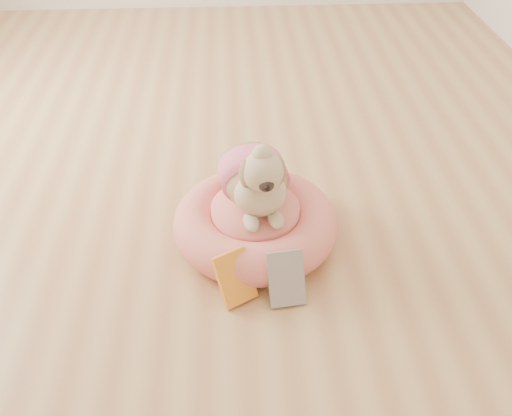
{
  "coord_description": "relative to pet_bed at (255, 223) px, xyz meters",
  "views": [
    {
      "loc": [
        0.11,
        -2.22,
        1.5
      ],
      "look_at": [
        0.2,
        -0.55,
        0.19
      ],
      "focal_mm": 40.0,
      "sensor_mm": 36.0,
      "label": 1
    }
  ],
  "objects": [
    {
      "name": "book_white",
      "position": [
        0.09,
        -0.32,
        0.01
      ],
      "size": [
        0.14,
        0.13,
        0.18
      ],
      "primitive_type": "cube",
      "rotation": [
        -0.52,
        0.0,
        0.13
      ],
      "color": "white",
      "rests_on": "floor"
    },
    {
      "name": "book_yellow",
      "position": [
        -0.09,
        -0.3,
        0.01
      ],
      "size": [
        0.16,
        0.16,
        0.18
      ],
      "primitive_type": "cube",
      "rotation": [
        -0.52,
        0.0,
        0.52
      ],
      "color": "yellow",
      "rests_on": "floor"
    },
    {
      "name": "pet_bed",
      "position": [
        0.0,
        0.0,
        0.0
      ],
      "size": [
        0.64,
        0.64,
        0.17
      ],
      "color": "#E85E5A",
      "rests_on": "floor"
    },
    {
      "name": "floor",
      "position": [
        -0.2,
        0.5,
        -0.08
      ],
      "size": [
        4.5,
        4.5,
        0.0
      ],
      "primitive_type": "plane",
      "color": "#B37A4A",
      "rests_on": "ground"
    },
    {
      "name": "dog",
      "position": [
        0.0,
        0.03,
        0.25
      ],
      "size": [
        0.37,
        0.49,
        0.34
      ],
      "primitive_type": null,
      "rotation": [
        0.0,
        0.0,
        0.13
      ],
      "color": "brown",
      "rests_on": "pet_bed"
    }
  ]
}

